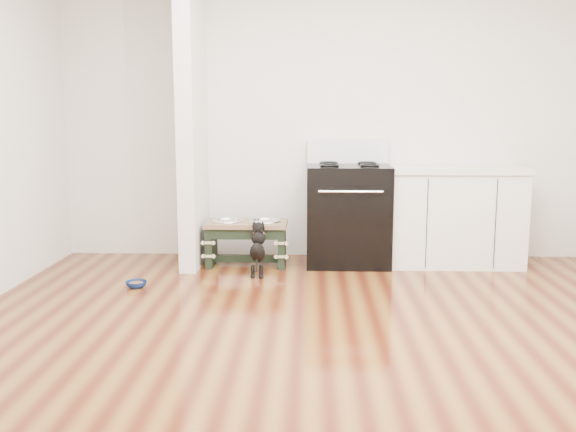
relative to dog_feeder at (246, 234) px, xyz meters
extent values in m
plane|color=#481B0D|center=(0.69, -2.03, -0.29)|extent=(5.00, 5.00, 0.00)
plane|color=silver|center=(0.69, 0.47, 1.06)|extent=(5.00, 0.00, 5.00)
plane|color=silver|center=(0.69, -4.53, 1.06)|extent=(5.00, 0.00, 5.00)
cube|color=silver|center=(-0.49, 0.07, 1.06)|extent=(0.15, 0.80, 2.70)
cube|color=black|center=(0.94, 0.12, 0.17)|extent=(0.76, 0.65, 0.92)
cube|color=black|center=(0.94, -0.19, 0.11)|extent=(0.58, 0.02, 0.50)
cylinder|color=silver|center=(0.94, -0.23, 0.43)|extent=(0.56, 0.02, 0.02)
cube|color=white|center=(0.94, 0.40, 0.74)|extent=(0.76, 0.08, 0.22)
torus|color=black|center=(0.76, -0.02, 0.64)|extent=(0.18, 0.18, 0.02)
torus|color=black|center=(1.12, -0.02, 0.64)|extent=(0.18, 0.18, 0.02)
torus|color=black|center=(0.76, 0.26, 0.64)|extent=(0.18, 0.18, 0.02)
torus|color=black|center=(1.12, 0.26, 0.64)|extent=(0.18, 0.18, 0.02)
cube|color=white|center=(1.92, 0.15, 0.14)|extent=(1.20, 0.60, 0.86)
cube|color=beige|center=(1.92, 0.15, 0.59)|extent=(1.24, 0.64, 0.05)
cube|color=black|center=(1.92, -0.11, -0.24)|extent=(1.20, 0.06, 0.10)
cube|color=black|center=(-0.33, 0.01, -0.11)|extent=(0.06, 0.36, 0.37)
cube|color=black|center=(0.33, 0.01, -0.11)|extent=(0.06, 0.36, 0.37)
cube|color=black|center=(0.00, -0.16, 0.03)|extent=(0.59, 0.03, 0.09)
cube|color=black|center=(0.00, 0.01, -0.23)|extent=(0.59, 0.06, 0.06)
cube|color=brown|center=(0.00, 0.01, 0.10)|extent=(0.75, 0.40, 0.04)
cylinder|color=silver|center=(-0.17, 0.01, 0.10)|extent=(0.26, 0.26, 0.05)
cylinder|color=silver|center=(0.17, 0.01, 0.10)|extent=(0.26, 0.26, 0.05)
torus|color=silver|center=(-0.17, 0.01, 0.12)|extent=(0.29, 0.29, 0.02)
torus|color=silver|center=(0.17, 0.01, 0.12)|extent=(0.29, 0.29, 0.02)
cylinder|color=black|center=(0.10, -0.45, -0.24)|extent=(0.03, 0.03, 0.11)
cylinder|color=black|center=(0.17, -0.45, -0.24)|extent=(0.03, 0.03, 0.11)
sphere|color=black|center=(0.10, -0.46, -0.28)|extent=(0.04, 0.04, 0.04)
sphere|color=black|center=(0.17, -0.46, -0.28)|extent=(0.04, 0.04, 0.04)
ellipsoid|color=black|center=(0.13, -0.38, -0.09)|extent=(0.13, 0.30, 0.27)
sphere|color=black|center=(0.13, -0.29, 0.02)|extent=(0.12, 0.12, 0.12)
sphere|color=black|center=(0.13, -0.25, 0.10)|extent=(0.11, 0.11, 0.11)
sphere|color=black|center=(0.10, -0.18, 0.10)|extent=(0.04, 0.04, 0.04)
sphere|color=black|center=(0.17, -0.18, 0.10)|extent=(0.04, 0.04, 0.04)
cylinder|color=black|center=(0.13, -0.50, -0.17)|extent=(0.02, 0.09, 0.10)
torus|color=#F0467C|center=(0.13, -0.26, 0.06)|extent=(0.10, 0.07, 0.09)
imported|color=navy|center=(-0.82, -0.79, -0.27)|extent=(0.20, 0.20, 0.05)
cylinder|color=brown|center=(-0.82, -0.79, -0.26)|extent=(0.11, 0.11, 0.02)
camera|label=1|loc=(0.59, -5.77, 1.11)|focal=40.00mm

